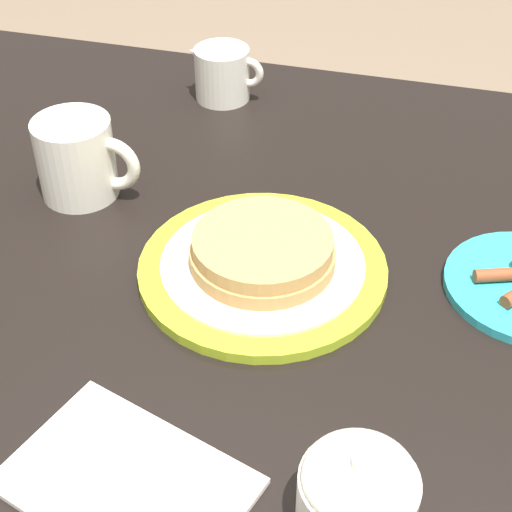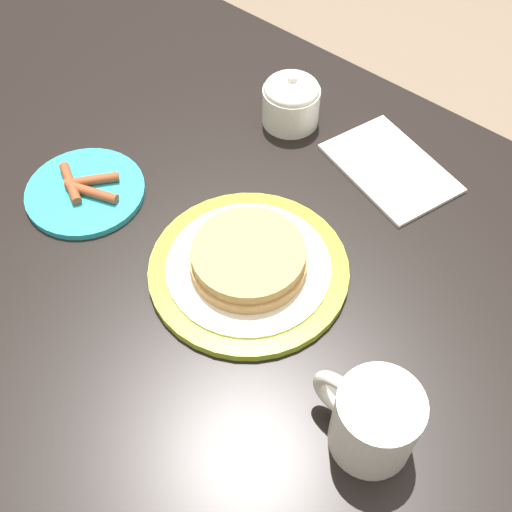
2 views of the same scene
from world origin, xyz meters
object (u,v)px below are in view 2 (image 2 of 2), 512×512
Objects in this scene: coffee_mug at (373,420)px; napkin at (390,168)px; pancake_plate at (249,264)px; sugar_bowl at (291,100)px; side_plate_bacon at (85,191)px.

napkin is (0.21, -0.36, -0.05)m from coffee_mug.
sugar_bowl is at bearing -61.75° from pancake_plate.
side_plate_bacon is at bearing 9.84° from pancake_plate.
napkin is at bearing -133.21° from side_plate_bacon.
side_plate_bacon is 1.91× the size of sugar_bowl.
coffee_mug reaches higher than side_plate_bacon.
sugar_bowl is at bearing -111.81° from side_plate_bacon.
pancake_plate is 0.26m from coffee_mug.
pancake_plate is 0.30m from sugar_bowl.
side_plate_bacon is 0.34m from sugar_bowl.
pancake_plate is 1.53× the size of side_plate_bacon.
coffee_mug is 0.52m from sugar_bowl.
pancake_plate reaches higher than napkin.
pancake_plate is 2.93× the size of sugar_bowl.
coffee_mug is at bearing 175.65° from side_plate_bacon.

